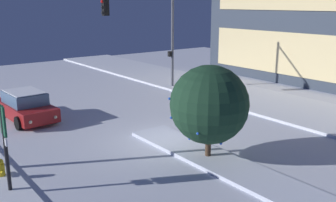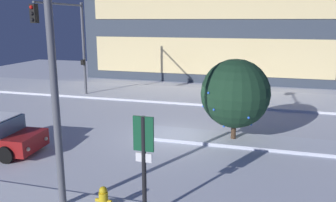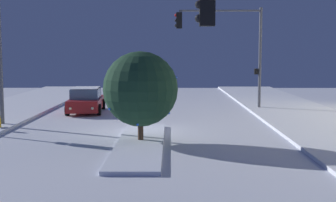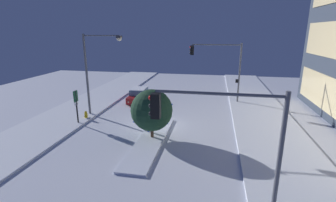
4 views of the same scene
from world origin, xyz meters
TOP-DOWN VIEW (x-y plane):
  - ground at (0.00, 0.00)m, footprint 52.00×52.00m
  - curb_strip_far at (0.00, 8.74)m, footprint 52.00×5.20m
  - median_strip at (2.94, 0.15)m, footprint 9.00×1.80m
  - car_near at (-6.94, -3.75)m, footprint 4.47×2.21m
  - traffic_light_corner_far_left at (-8.45, 4.87)m, footprint 0.32×5.46m
  - street_lamp_arched at (-1.65, -5.87)m, footprint 0.56×3.51m
  - fire_hydrant at (-0.46, -6.65)m, footprint 0.48×0.26m
  - parking_info_sign at (0.78, -6.70)m, footprint 0.55×0.12m
  - decorated_tree_median at (2.49, 0.15)m, footprint 2.97×2.97m

SIDE VIEW (x-z plane):
  - ground at x=0.00m, z-range 0.00..0.00m
  - curb_strip_far at x=0.00m, z-range 0.00..0.14m
  - median_strip at x=2.94m, z-range 0.00..0.14m
  - fire_hydrant at x=-0.46m, z-range -0.02..0.73m
  - car_near at x=-6.94m, z-range -0.04..1.46m
  - parking_info_sign at x=0.78m, z-range 0.41..3.28m
  - decorated_tree_median at x=2.49m, z-range 0.34..3.98m
  - traffic_light_corner_far_left at x=-8.45m, z-range 1.23..7.60m
  - street_lamp_arched at x=-1.65m, z-range 1.18..8.50m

